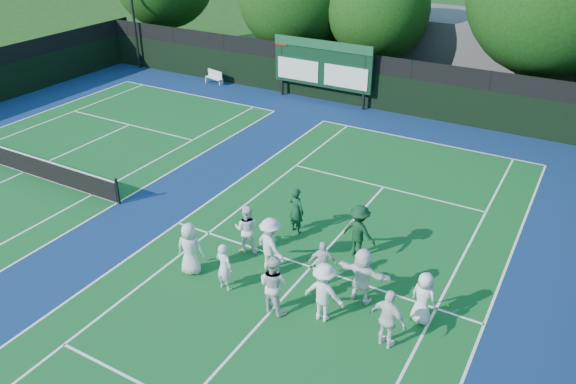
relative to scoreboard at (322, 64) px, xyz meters
The scene contains 25 objects.
ground 17.23m from the scoreboard, 65.78° to the right, with size 120.00×120.00×0.00m, color #173D10.
court_apron 14.78m from the scoreboard, 86.03° to the right, with size 34.00×32.00×0.01m, color navy.
near_court 16.33m from the scoreboard, 64.32° to the right, with size 11.05×23.85×0.01m.
left_court 16.32m from the scoreboard, 115.60° to the right, with size 11.05×23.85×0.01m.
back_fence 1.38m from the scoreboard, 22.25° to the left, with size 34.00×0.08×3.00m.
scoreboard is the anchor object (origin of this frame).
clubhouse 9.80m from the scoreboard, 59.22° to the left, with size 18.00×6.00×4.00m, color #56565B.
tennis_net 16.26m from the scoreboard, 115.60° to the right, with size 11.30×0.10×1.10m.
bench 7.58m from the scoreboard, behind, with size 1.37×0.67×0.84m.
tree_c 4.96m from the scoreboard, 66.37° to the left, with size 5.94×5.94×7.70m.
tennis_ball_0 15.78m from the scoreboard, 73.21° to the right, with size 0.07×0.07×0.07m, color yellow.
tennis_ball_4 14.24m from the scoreboard, 59.30° to the right, with size 0.07×0.07×0.07m, color yellow.
tennis_ball_5 18.43m from the scoreboard, 51.48° to the right, with size 0.07×0.07×0.07m, color yellow.
player_front_0 17.17m from the scoreboard, 77.06° to the right, with size 0.87×0.56×1.78m, color silver.
player_front_1 17.69m from the scoreboard, 72.70° to the right, with size 0.58×0.38×1.60m, color white.
player_front_2 18.41m from the scoreboard, 67.46° to the right, with size 0.90×0.70×1.85m, color silver.
player_front_3 18.65m from the scoreboard, 63.01° to the right, with size 1.19×0.68×1.84m, color white.
player_front_4 19.71m from the scoreboard, 58.12° to the right, with size 1.04×0.43×1.78m, color white.
player_back_0 15.57m from the scoreboard, 72.38° to the right, with size 0.83×0.65×1.71m, color white.
player_back_1 16.49m from the scoreboard, 68.80° to the right, with size 1.21×0.70×1.88m, color silver.
player_back_2 17.04m from the scoreboard, 63.06° to the right, with size 0.88×0.37×1.50m, color silver.
player_back_3 17.82m from the scoreboard, 59.42° to the right, with size 1.66×0.53×1.79m, color white.
player_back_4 18.82m from the scoreboard, 54.57° to the right, with size 0.79×0.51×1.61m, color white.
coach_left 14.13m from the scoreboard, 66.78° to the right, with size 0.63×0.41×1.73m, color #103A23.
coach_right 15.50m from the scoreboard, 58.67° to the right, with size 1.21×0.69×1.87m, color #0E361B.
Camera 1 is at (6.71, -12.22, 10.73)m, focal length 35.00 mm.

